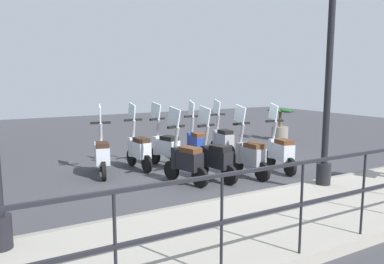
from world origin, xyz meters
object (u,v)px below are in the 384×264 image
(scooter_near_2, at_px, (215,158))
(scooter_far_1, at_px, (196,143))
(lamp_post_near, at_px, (329,75))
(scooter_near_3, at_px, (186,160))
(scooter_near_0, at_px, (280,151))
(scooter_far_0, at_px, (222,140))
(potted_palm, at_px, (280,127))
(scooter_far_4, at_px, (102,154))
(scooter_far_2, at_px, (165,147))
(scooter_near_1, at_px, (249,155))
(scooter_far_3, at_px, (139,149))

(scooter_near_2, relative_size, scooter_far_1, 1.00)
(lamp_post_near, distance_m, scooter_near_3, 3.13)
(scooter_near_0, bearing_deg, scooter_far_0, 18.81)
(potted_palm, xyz_separation_m, scooter_near_3, (-3.13, 5.40, 0.04))
(lamp_post_near, height_order, scooter_near_0, lamp_post_near)
(scooter_far_0, relative_size, scooter_far_1, 1.00)
(potted_palm, relative_size, scooter_near_0, 0.69)
(scooter_near_0, distance_m, scooter_far_4, 3.95)
(potted_palm, distance_m, scooter_near_2, 5.78)
(scooter_near_2, xyz_separation_m, scooter_far_2, (1.62, 0.36, 0.00))
(scooter_near_2, xyz_separation_m, scooter_far_4, (1.55, 1.91, 0.00))
(scooter_far_0, height_order, scooter_far_4, same)
(scooter_far_4, bearing_deg, scooter_near_2, -116.10)
(scooter_far_4, bearing_deg, scooter_near_0, -101.34)
(scooter_near_2, height_order, scooter_far_1, same)
(scooter_near_0, bearing_deg, lamp_post_near, 177.24)
(scooter_far_1, bearing_deg, scooter_near_1, -165.37)
(scooter_near_2, height_order, scooter_far_0, same)
(scooter_far_0, distance_m, scooter_far_4, 3.33)
(scooter_near_0, height_order, scooter_far_2, same)
(scooter_far_1, bearing_deg, scooter_far_2, 104.38)
(scooter_near_2, relative_size, scooter_far_4, 1.00)
(scooter_near_0, xyz_separation_m, scooter_near_3, (0.21, 2.32, 0.00))
(lamp_post_near, bearing_deg, scooter_near_1, 19.36)
(scooter_near_3, bearing_deg, lamp_post_near, -147.64)
(potted_palm, xyz_separation_m, scooter_near_1, (-3.37, 3.98, 0.04))
(scooter_near_1, bearing_deg, scooter_far_1, 3.78)
(scooter_near_1, distance_m, scooter_far_0, 2.03)
(scooter_far_3, bearing_deg, lamp_post_near, -148.92)
(scooter_near_0, distance_m, scooter_far_1, 2.14)
(potted_palm, bearing_deg, scooter_near_0, 137.33)
(scooter_far_2, bearing_deg, scooter_near_0, -145.62)
(scooter_near_3, xyz_separation_m, scooter_far_3, (1.58, 0.37, 0.00))
(scooter_far_2, xyz_separation_m, scooter_far_4, (-0.08, 1.54, 0.00))
(scooter_near_3, xyz_separation_m, scooter_far_0, (1.68, -2.04, 0.00))
(lamp_post_near, bearing_deg, scooter_near_2, 39.16)
(scooter_near_2, distance_m, scooter_near_3, 0.64)
(scooter_near_0, relative_size, scooter_far_1, 1.00)
(lamp_post_near, xyz_separation_m, scooter_near_1, (1.53, 0.54, -1.68))
(potted_palm, distance_m, scooter_far_4, 6.90)
(scooter_near_1, xyz_separation_m, scooter_near_3, (0.25, 1.42, 0.00))
(scooter_near_2, bearing_deg, scooter_far_4, 39.01)
(lamp_post_near, distance_m, potted_palm, 6.23)
(scooter_far_1, bearing_deg, scooter_far_0, -77.14)
(scooter_near_2, bearing_deg, potted_palm, -67.60)
(scooter_near_2, xyz_separation_m, scooter_far_3, (1.72, 1.00, 0.00))
(lamp_post_near, distance_m, scooter_near_2, 2.70)
(lamp_post_near, relative_size, scooter_far_3, 2.94)
(scooter_far_1, bearing_deg, scooter_far_4, 101.79)
(scooter_far_2, relative_size, scooter_far_3, 1.00)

